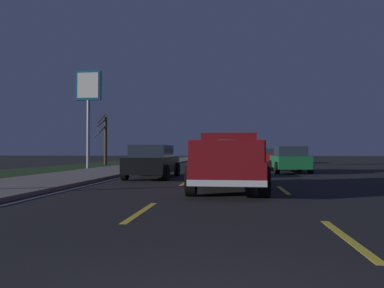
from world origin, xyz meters
The scene contains 11 objects.
ground centered at (27.00, 0.00, 0.00)m, with size 144.00×144.00×0.00m, color black.
sidewalk_shoulder centered at (27.00, 7.45, 0.06)m, with size 108.00×4.00×0.12m, color slate.
grass_verge centered at (27.00, 12.45, 0.00)m, with size 108.00×6.00×0.01m, color #1E3819.
lane_markings centered at (30.19, 3.09, 0.00)m, with size 108.00×7.04×0.01m.
pickup_truck centered at (9.72, 0.00, 0.98)m, with size 5.44×2.32×1.87m.
sedan_green centered at (19.41, -3.51, 0.78)m, with size 4.40×2.03×1.54m.
sedan_black centered at (14.18, 3.58, 0.78)m, with size 4.40×2.02×1.54m.
sedan_silver centered at (28.65, 0.22, 0.78)m, with size 4.45×2.10×1.54m.
sedan_red centered at (35.32, -3.71, 0.78)m, with size 4.42×2.05×1.54m.
gas_price_sign centered at (22.75, 10.46, 5.46)m, with size 0.27×1.90×7.25m.
bare_tree_far centered at (29.30, 11.66, 2.41)m, with size 1.12×1.40×4.85m.
Camera 1 is at (-1.69, -0.12, 1.24)m, focal length 32.31 mm.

